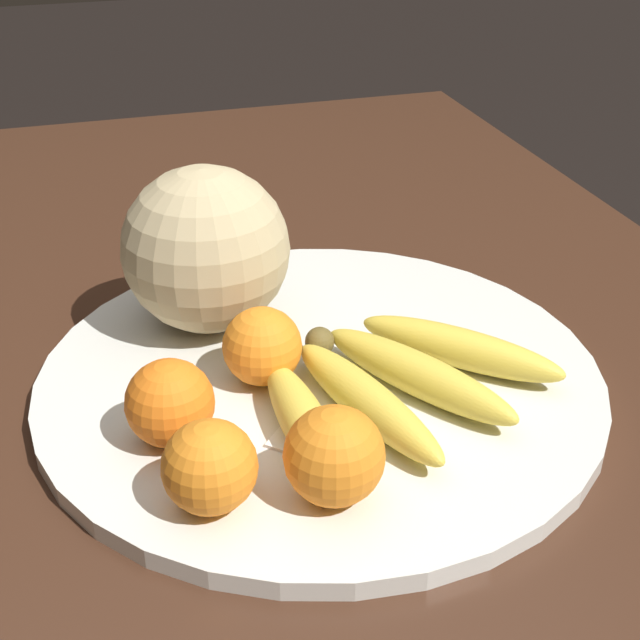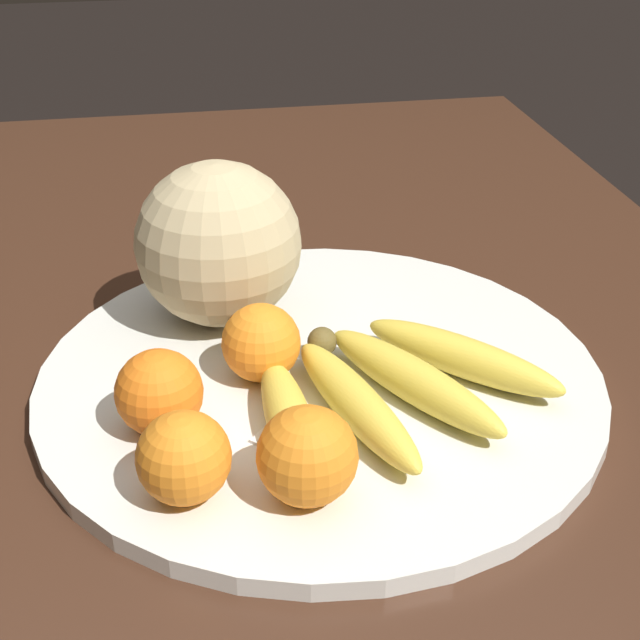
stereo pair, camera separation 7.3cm
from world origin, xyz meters
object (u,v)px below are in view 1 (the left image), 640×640
Objects in this scene: kitchen_table at (320,443)px; banana_bunch at (391,384)px; orange_front_right at (170,403)px; orange_front_left at (262,346)px; orange_mid_center at (210,467)px; produce_tag at (316,448)px; orange_back_left at (334,456)px; fruit_bowl at (320,378)px; melon at (206,249)px.

banana_bunch is (-0.11, -0.03, 0.14)m from kitchen_table.
kitchen_table is at bearing -53.81° from orange_front_right.
orange_front_left and orange_mid_center have the same top height.
orange_front_left is at bearing -38.66° from produce_tag.
produce_tag is at bearing -66.41° from orange_mid_center.
orange_front_right is at bearing 19.15° from produce_tag.
orange_front_right is 0.14m from orange_back_left.
orange_front_right is at bearing 10.69° from orange_mid_center.
orange_front_right is (-0.11, 0.15, 0.15)m from kitchen_table.
orange_front_right is (0.00, 0.17, 0.02)m from banana_bunch.
fruit_bowl is 0.15m from melon.
kitchen_table is 0.28m from orange_mid_center.
melon is 0.18m from orange_front_right.
orange_back_left is at bearing -134.21° from orange_front_right.
orange_back_left is at bearing 166.10° from kitchen_table.
banana_bunch is 3.83× the size of orange_front_left.
orange_back_left is at bearing -171.60° from melon.
kitchen_table is at bearing -122.71° from melon.
orange_front_right reaches higher than orange_front_left.
orange_back_left is (-0.26, -0.04, -0.04)m from melon.
kitchen_table is 0.24m from orange_front_right.
melon is at bearing 13.06° from orange_front_left.
kitchen_table is 10.03× the size of melon.
fruit_bowl is 6.53× the size of produce_tag.
orange_front_right is 0.11m from produce_tag.
orange_front_left is 0.94× the size of orange_back_left.
orange_mid_center reaches higher than kitchen_table.
orange_mid_center reaches higher than banana_bunch.
orange_front_right is (-0.17, 0.06, -0.04)m from melon.
produce_tag is at bearing -168.83° from melon.
produce_tag is (-0.10, 0.03, 0.01)m from fruit_bowl.
melon is 0.21m from banana_bunch.
banana_bunch is at bearing -145.62° from melon.
orange_back_left is (-0.09, 0.08, 0.02)m from banana_bunch.
melon is at bearing -169.24° from banana_bunch.
orange_front_right is at bearing 126.19° from kitchen_table.
kitchen_table is 21.43× the size of orange_back_left.
orange_back_left is at bearing -174.90° from orange_front_left.
banana_bunch is at bearing -63.94° from orange_mid_center.
fruit_bowl is at bearing -13.03° from orange_back_left.
kitchen_table is at bearing -13.90° from orange_back_left.
banana_bunch is 0.17m from orange_front_right.
kitchen_table is 0.18m from banana_bunch.
produce_tag is (0.05, -0.00, -0.03)m from orange_back_left.
kitchen_table is at bearing -65.37° from produce_tag.
orange_mid_center is at bearing 169.78° from melon.
orange_front_right is (-0.06, 0.13, 0.04)m from fruit_bowl.
orange_front_left is (0.06, 0.09, 0.01)m from banana_bunch.
melon is 0.22m from produce_tag.
kitchen_table is 0.20m from produce_tag.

